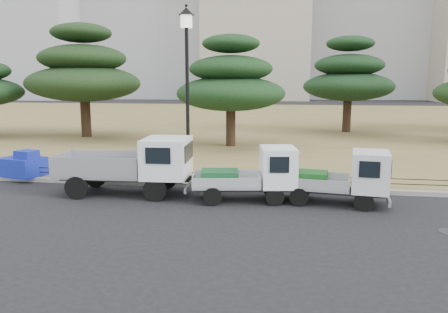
% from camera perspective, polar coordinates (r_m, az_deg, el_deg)
% --- Properties ---
extents(ground, '(220.00, 220.00, 0.00)m').
position_cam_1_polar(ground, '(13.68, -1.26, -6.79)').
color(ground, black).
extents(lawn, '(120.00, 56.00, 0.15)m').
position_cam_1_polar(lawn, '(43.74, 5.61, 4.74)').
color(lawn, olive).
rests_on(lawn, ground).
extents(curb, '(120.00, 0.25, 0.16)m').
position_cam_1_polar(curb, '(16.14, 0.32, -3.91)').
color(curb, gray).
rests_on(curb, ground).
extents(truck_large, '(4.66, 2.06, 1.99)m').
position_cam_1_polar(truck_large, '(15.47, -11.87, -0.83)').
color(truck_large, black).
rests_on(truck_large, ground).
extents(truck_kei_front, '(3.53, 1.90, 1.78)m').
position_cam_1_polar(truck_kei_front, '(14.42, 3.80, -2.32)').
color(truck_kei_front, black).
rests_on(truck_kei_front, ground).
extents(truck_kei_rear, '(3.48, 1.83, 1.74)m').
position_cam_1_polar(truck_kei_rear, '(14.47, 15.24, -2.67)').
color(truck_kei_rear, black).
rests_on(truck_kei_rear, ground).
extents(street_lamp, '(0.57, 0.57, 6.36)m').
position_cam_1_polar(street_lamp, '(16.26, -4.86, 11.67)').
color(street_lamp, black).
rests_on(street_lamp, lawn).
extents(pipe_fence, '(38.00, 0.04, 0.40)m').
position_cam_1_polar(pipe_fence, '(16.20, 0.40, -2.55)').
color(pipe_fence, black).
rests_on(pipe_fence, lawn).
extents(tarp_pile, '(1.85, 1.55, 1.07)m').
position_cam_1_polar(tarp_pile, '(19.25, -24.76, -1.07)').
color(tarp_pile, '#1627B0').
rests_on(tarp_pile, lawn).
extents(pine_west_near, '(7.54, 7.54, 7.54)m').
position_cam_1_polar(pine_west_near, '(31.21, -17.89, 10.43)').
color(pine_west_near, black).
rests_on(pine_west_near, lawn).
extents(pine_center_left, '(6.28, 6.28, 6.39)m').
position_cam_1_polar(pine_center_left, '(25.48, 0.90, 9.65)').
color(pine_center_left, black).
rests_on(pine_center_left, lawn).
extents(pine_center_right, '(6.61, 6.61, 7.02)m').
position_cam_1_polar(pine_center_right, '(33.97, 15.98, 9.96)').
color(pine_center_right, black).
rests_on(pine_center_right, lawn).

